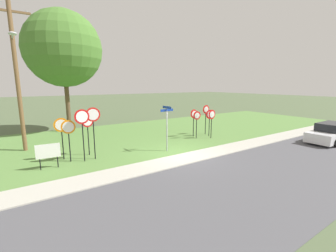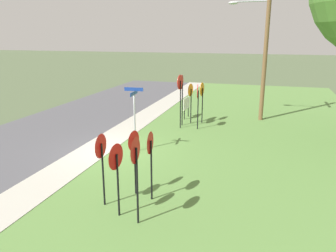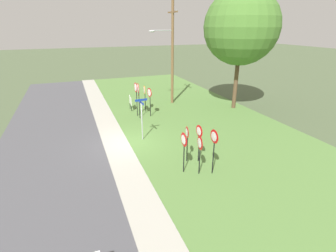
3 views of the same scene
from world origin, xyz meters
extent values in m
plane|color=#4C5B3D|center=(0.00, 0.00, 0.00)|extent=(160.00, 160.00, 0.00)
cube|color=#4C4C51|center=(0.00, -4.80, 0.01)|extent=(44.00, 6.40, 0.01)
cube|color=#ADAA9E|center=(0.00, -0.80, 0.03)|extent=(44.00, 1.60, 0.06)
cube|color=#567F3D|center=(0.00, 6.00, 0.02)|extent=(44.00, 12.00, 0.04)
cylinder|color=black|center=(-4.99, 1.89, 1.29)|extent=(0.06, 0.06, 2.50)
cylinder|color=red|center=(-4.99, 1.85, 2.48)|extent=(0.78, 0.07, 0.78)
cylinder|color=white|center=(-4.99, 1.83, 2.48)|extent=(0.60, 0.04, 0.60)
cylinder|color=black|center=(-4.41, 1.93, 1.32)|extent=(0.06, 0.06, 2.56)
cylinder|color=red|center=(-4.41, 1.89, 2.55)|extent=(0.77, 0.10, 0.77)
cylinder|color=white|center=(-4.41, 1.88, 2.55)|extent=(0.60, 0.07, 0.60)
cylinder|color=black|center=(-4.48, 2.88, 1.09)|extent=(0.06, 0.06, 2.10)
cylinder|color=red|center=(-4.48, 2.84, 2.09)|extent=(0.72, 0.15, 0.73)
cylinder|color=white|center=(-4.48, 2.82, 2.09)|extent=(0.56, 0.10, 0.57)
cylinder|color=black|center=(-5.87, 2.85, 1.04)|extent=(0.06, 0.06, 2.00)
cylinder|color=orange|center=(-5.87, 2.81, 1.99)|extent=(0.76, 0.11, 0.76)
cylinder|color=white|center=(-5.87, 2.79, 1.99)|extent=(0.59, 0.07, 0.59)
cylinder|color=black|center=(-5.64, 2.24, 1.02)|extent=(0.06, 0.06, 1.97)
cylinder|color=orange|center=(-5.64, 2.20, 1.95)|extent=(0.72, 0.13, 0.72)
cylinder|color=white|center=(-5.64, 2.18, 1.95)|extent=(0.56, 0.09, 0.56)
cylinder|color=black|center=(4.47, 1.90, 1.00)|extent=(0.06, 0.06, 1.92)
cone|color=red|center=(4.47, 1.86, 1.89)|extent=(0.72, 0.04, 0.72)
cone|color=silver|center=(4.47, 1.84, 1.89)|extent=(0.49, 0.02, 0.49)
cylinder|color=black|center=(4.90, 2.57, 0.95)|extent=(0.06, 0.06, 1.83)
cone|color=red|center=(4.90, 2.53, 1.79)|extent=(0.73, 0.12, 0.73)
cone|color=white|center=(4.90, 2.51, 1.79)|extent=(0.49, 0.07, 0.50)
cylinder|color=black|center=(3.52, 2.52, 0.96)|extent=(0.06, 0.06, 1.84)
cone|color=red|center=(3.52, 2.48, 1.81)|extent=(0.64, 0.14, 0.64)
cone|color=silver|center=(3.52, 2.46, 1.81)|extent=(0.43, 0.09, 0.44)
cylinder|color=black|center=(3.74, 3.14, 0.99)|extent=(0.06, 0.06, 1.90)
cone|color=red|center=(3.74, 3.10, 1.87)|extent=(0.68, 0.06, 0.68)
cone|color=white|center=(3.74, 3.08, 1.87)|extent=(0.47, 0.04, 0.46)
cylinder|color=black|center=(5.12, 3.23, 1.11)|extent=(0.06, 0.06, 2.15)
cone|color=red|center=(5.12, 3.19, 2.12)|extent=(0.71, 0.05, 0.71)
cone|color=silver|center=(5.12, 3.17, 2.12)|extent=(0.48, 0.03, 0.48)
cylinder|color=#9EA0A8|center=(-0.21, 1.00, 1.28)|extent=(0.07, 0.07, 2.48)
cylinder|color=#9EA0A8|center=(-0.21, 1.00, 2.54)|extent=(0.09, 0.09, 0.03)
cube|color=navy|center=(-0.21, 1.00, 2.60)|extent=(0.96, 0.09, 0.15)
cube|color=navy|center=(-0.21, 1.00, 2.77)|extent=(0.08, 0.82, 0.15)
cylinder|color=brown|center=(-7.57, 6.09, 4.70)|extent=(0.24, 0.24, 9.32)
cylinder|color=#9EA0A8|center=(-7.57, 5.11, 6.75)|extent=(0.08, 1.95, 0.08)
ellipsoid|color=#B7B7BC|center=(-7.57, 4.13, 6.69)|extent=(0.40, 0.56, 0.18)
cylinder|color=black|center=(-7.11, 1.75, 0.32)|extent=(0.05, 0.05, 0.55)
cylinder|color=black|center=(-6.34, 1.69, 0.32)|extent=(0.05, 0.05, 0.55)
cube|color=white|center=(-6.72, 1.72, 0.94)|extent=(1.10, 0.11, 0.70)
camera|label=1|loc=(-7.80, -10.39, 4.16)|focal=24.23mm
camera|label=2|loc=(12.57, 6.29, 4.97)|focal=35.62mm
camera|label=3|loc=(14.83, -2.95, 7.17)|focal=27.05mm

